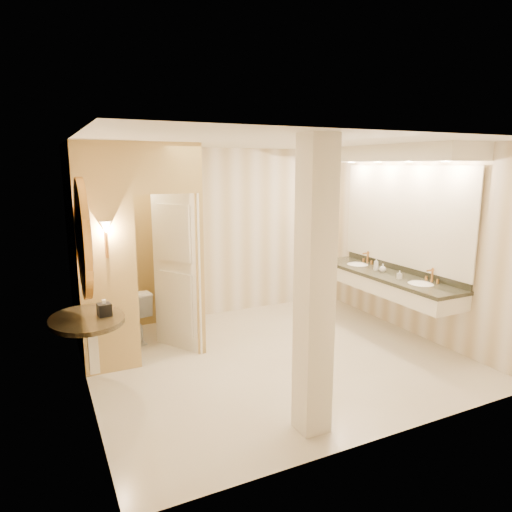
{
  "coord_description": "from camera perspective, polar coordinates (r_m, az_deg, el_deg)",
  "views": [
    {
      "loc": [
        -2.61,
        -4.86,
        2.43
      ],
      "look_at": [
        -0.17,
        0.2,
        1.31
      ],
      "focal_mm": 32.0,
      "sensor_mm": 36.0,
      "label": 1
    }
  ],
  "objects": [
    {
      "name": "floor",
      "position": [
        6.03,
        2.29,
        -12.5
      ],
      "size": [
        4.5,
        4.5,
        0.0
      ],
      "primitive_type": "plane",
      "color": "beige",
      "rests_on": "ground"
    },
    {
      "name": "ceiling",
      "position": [
        5.53,
        2.52,
        14.06
      ],
      "size": [
        4.5,
        4.5,
        0.0
      ],
      "primitive_type": "plane",
      "rotation": [
        3.14,
        0.0,
        0.0
      ],
      "color": "silver",
      "rests_on": "wall_back"
    },
    {
      "name": "wall_back",
      "position": [
        7.42,
        -4.92,
        2.87
      ],
      "size": [
        4.5,
        0.02,
        2.7
      ],
      "primitive_type": "cube",
      "color": "silver",
      "rests_on": "floor"
    },
    {
      "name": "wall_front",
      "position": [
        4.02,
        16.02,
        -4.77
      ],
      "size": [
        4.5,
        0.02,
        2.7
      ],
      "primitive_type": "cube",
      "color": "silver",
      "rests_on": "floor"
    },
    {
      "name": "wall_left",
      "position": [
        4.99,
        -21.01,
        -1.99
      ],
      "size": [
        0.02,
        4.0,
        2.7
      ],
      "primitive_type": "cube",
      "color": "silver",
      "rests_on": "floor"
    },
    {
      "name": "wall_right",
      "position": [
        6.96,
        18.96,
        1.73
      ],
      "size": [
        0.02,
        4.0,
        2.7
      ],
      "primitive_type": "cube",
      "color": "silver",
      "rests_on": "floor"
    },
    {
      "name": "toilet_closet",
      "position": [
        6.11,
        -11.35,
        1.19
      ],
      "size": [
        1.5,
        1.55,
        2.7
      ],
      "color": "#DCC673",
      "rests_on": "floor"
    },
    {
      "name": "wall_sconce",
      "position": [
        5.38,
        -18.27,
        3.24
      ],
      "size": [
        0.14,
        0.14,
        0.42
      ],
      "color": "#B87C3B",
      "rests_on": "toilet_closet"
    },
    {
      "name": "vanity",
      "position": [
        6.86,
        16.5,
        4.1
      ],
      "size": [
        0.75,
        2.68,
        2.09
      ],
      "color": "white",
      "rests_on": "floor"
    },
    {
      "name": "console_shelf",
      "position": [
        4.99,
        -20.57,
        -2.08
      ],
      "size": [
        0.96,
        0.96,
        1.93
      ],
      "color": "black",
      "rests_on": "floor"
    },
    {
      "name": "pillar",
      "position": [
        4.08,
        7.32,
        -4.2
      ],
      "size": [
        0.27,
        0.27,
        2.7
      ],
      "primitive_type": "cube",
      "color": "white",
      "rests_on": "floor"
    },
    {
      "name": "tissue_box",
      "position": [
        5.08,
        -18.43,
        -6.37
      ],
      "size": [
        0.15,
        0.15,
        0.13
      ],
      "primitive_type": "cube",
      "rotation": [
        0.0,
        0.0,
        0.11
      ],
      "color": "black",
      "rests_on": "console_shelf"
    },
    {
      "name": "toilet",
      "position": [
        6.69,
        -15.49,
        -7.03
      ],
      "size": [
        0.53,
        0.8,
        0.75
      ],
      "primitive_type": "imported",
      "rotation": [
        0.0,
        0.0,
        3.3
      ],
      "color": "white",
      "rests_on": "floor"
    },
    {
      "name": "soap_bottle_a",
      "position": [
        6.66,
        17.48,
        -2.24
      ],
      "size": [
        0.07,
        0.07,
        0.12
      ],
      "primitive_type": "imported",
      "rotation": [
        0.0,
        0.0,
        -0.27
      ],
      "color": "beige",
      "rests_on": "vanity"
    },
    {
      "name": "soap_bottle_b",
      "position": [
        7.01,
        15.55,
        -1.44
      ],
      "size": [
        0.1,
        0.1,
        0.13
      ],
      "primitive_type": "imported",
      "rotation": [
        0.0,
        0.0,
        -0.03
      ],
      "color": "silver",
      "rests_on": "vanity"
    },
    {
      "name": "soap_bottle_c",
      "position": [
        7.08,
        14.78,
        -1.0
      ],
      "size": [
        0.09,
        0.09,
        0.19
      ],
      "primitive_type": "imported",
      "rotation": [
        0.0,
        0.0,
        0.29
      ],
      "color": "#C6B28C",
      "rests_on": "vanity"
    }
  ]
}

